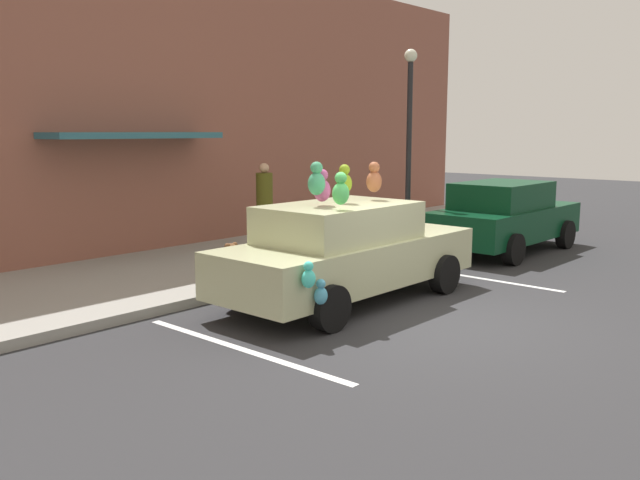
# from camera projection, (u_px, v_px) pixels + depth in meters

# --- Properties ---
(ground_plane) EXTENTS (60.00, 60.00, 0.00)m
(ground_plane) POSITION_uv_depth(u_px,v_px,m) (424.00, 321.00, 9.34)
(ground_plane) COLOR #2D2D30
(sidewalk) EXTENTS (24.00, 4.00, 0.15)m
(sidewalk) POSITION_uv_depth(u_px,v_px,m) (200.00, 268.00, 12.62)
(sidewalk) COLOR gray
(sidewalk) RESTS_ON ground
(storefront_building) EXTENTS (24.00, 1.25, 6.40)m
(storefront_building) POSITION_uv_depth(u_px,v_px,m) (129.00, 103.00, 13.52)
(storefront_building) COLOR brown
(storefront_building) RESTS_ON ground
(parking_stripe_front) EXTENTS (0.12, 3.60, 0.01)m
(parking_stripe_front) POSITION_uv_depth(u_px,v_px,m) (468.00, 276.00, 12.21)
(parking_stripe_front) COLOR silver
(parking_stripe_front) RESTS_ON ground
(parking_stripe_rear) EXTENTS (0.12, 3.60, 0.01)m
(parking_stripe_rear) POSITION_uv_depth(u_px,v_px,m) (241.00, 349.00, 8.14)
(parking_stripe_rear) COLOR silver
(parking_stripe_rear) RESTS_ON ground
(plush_covered_car) EXTENTS (4.62, 1.98, 2.20)m
(plush_covered_car) POSITION_uv_depth(u_px,v_px,m) (346.00, 250.00, 10.30)
(plush_covered_car) COLOR #B5B98B
(plush_covered_car) RESTS_ON ground
(parked_sedan_behind) EXTENTS (4.20, 1.90, 1.54)m
(parked_sedan_behind) POSITION_uv_depth(u_px,v_px,m) (504.00, 216.00, 14.59)
(parked_sedan_behind) COLOR #0A381E
(parked_sedan_behind) RESTS_ON ground
(teddy_bear_on_sidewalk) EXTENTS (0.33, 0.28, 0.63)m
(teddy_bear_on_sidewalk) POSITION_uv_depth(u_px,v_px,m) (231.00, 262.00, 11.25)
(teddy_bear_on_sidewalk) COLOR brown
(teddy_bear_on_sidewalk) RESTS_ON sidewalk
(street_lamp_post) EXTENTS (0.28, 0.28, 4.23)m
(street_lamp_post) POSITION_uv_depth(u_px,v_px,m) (409.00, 127.00, 14.64)
(street_lamp_post) COLOR black
(street_lamp_post) RESTS_ON sidewalk
(pedestrian_walking_past) EXTENTS (0.35, 0.35, 1.81)m
(pedestrian_walking_past) POSITION_uv_depth(u_px,v_px,m) (265.00, 209.00, 14.26)
(pedestrian_walking_past) COLOR #4B4A15
(pedestrian_walking_past) RESTS_ON sidewalk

